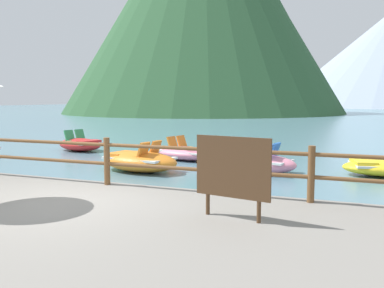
% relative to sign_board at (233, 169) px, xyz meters
% --- Properties ---
extents(ground_plane, '(200.00, 200.00, 0.00)m').
position_rel_sign_board_xyz_m(ground_plane, '(-3.03, 39.87, -1.13)').
color(ground_plane, slate).
extents(dock_railing, '(23.92, 0.12, 0.95)m').
position_rel_sign_board_xyz_m(dock_railing, '(-3.03, 1.42, -0.15)').
color(dock_railing, brown).
rests_on(dock_railing, promenade_dock).
extents(sign_board, '(1.16, 0.27, 1.19)m').
position_rel_sign_board_xyz_m(sign_board, '(0.00, 0.00, 0.00)').
color(sign_board, beige).
rests_on(sign_board, promenade_dock).
extents(pedal_boat_0, '(2.69, 1.79, 0.91)m').
position_rel_sign_board_xyz_m(pedal_boat_0, '(-4.34, 5.11, -0.82)').
color(pedal_boat_0, orange).
rests_on(pedal_boat_0, ground).
extents(pedal_boat_2, '(2.42, 1.86, 0.85)m').
position_rel_sign_board_xyz_m(pedal_boat_2, '(-9.01, 8.61, -0.86)').
color(pedal_boat_2, red).
rests_on(pedal_boat_2, ground).
extents(pedal_boat_3, '(2.34, 1.64, 0.87)m').
position_rel_sign_board_xyz_m(pedal_boat_3, '(-1.01, 6.24, -0.84)').
color(pedal_boat_3, pink).
rests_on(pedal_boat_3, ground).
extents(pedal_boat_5, '(2.79, 1.94, 0.81)m').
position_rel_sign_board_xyz_m(pedal_boat_5, '(-4.02, 7.85, -0.89)').
color(pedal_boat_5, pink).
rests_on(pedal_boat_5, ground).
extents(cliff_headland, '(41.71, 41.71, 34.68)m').
position_rel_sign_board_xyz_m(cliff_headland, '(-19.96, 56.70, 15.14)').
color(cliff_headland, '#2D5633').
rests_on(cliff_headland, ground).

